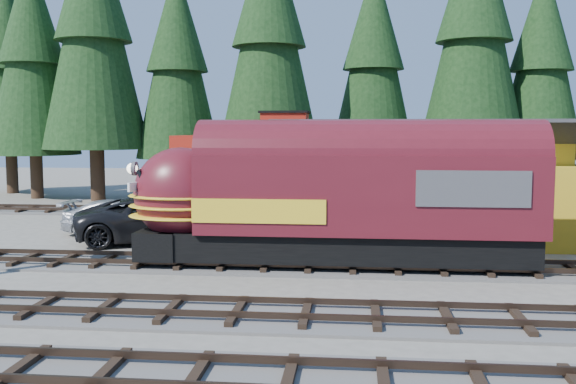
# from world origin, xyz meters

# --- Properties ---
(ground) EXTENTS (120.00, 120.00, 0.00)m
(ground) POSITION_xyz_m (0.00, 0.00, 0.00)
(ground) COLOR #6B665B
(ground) RESTS_ON ground
(track_spur) EXTENTS (32.00, 3.20, 0.33)m
(track_spur) POSITION_xyz_m (-10.00, 18.00, 0.06)
(track_spur) COLOR #4C4947
(track_spur) RESTS_ON ground
(depot) EXTENTS (12.80, 7.00, 5.30)m
(depot) POSITION_xyz_m (-0.00, 10.50, 2.96)
(depot) COLOR gold
(depot) RESTS_ON ground
(conifer_backdrop) EXTENTS (78.93, 22.80, 17.21)m
(conifer_backdrop) POSITION_xyz_m (4.03, 24.73, 10.31)
(conifer_backdrop) COLOR black
(conifer_backdrop) RESTS_ON ground
(locomotive) EXTENTS (14.40, 2.86, 3.92)m
(locomotive) POSITION_xyz_m (-4.04, 4.00, 2.32)
(locomotive) COLOR black
(locomotive) RESTS_ON ground
(caboose) EXTENTS (10.49, 3.04, 5.45)m
(caboose) POSITION_xyz_m (-7.88, 18.00, 2.69)
(caboose) COLOR black
(caboose) RESTS_ON ground
(pickup_truck_a) EXTENTS (7.75, 5.36, 1.97)m
(pickup_truck_a) POSITION_xyz_m (-11.41, 8.71, 0.98)
(pickup_truck_a) COLOR black
(pickup_truck_a) RESTS_ON ground
(pickup_truck_b) EXTENTS (5.63, 2.39, 1.62)m
(pickup_truck_b) POSITION_xyz_m (-13.55, 10.16, 0.81)
(pickup_truck_b) COLOR #AEB1B6
(pickup_truck_b) RESTS_ON ground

